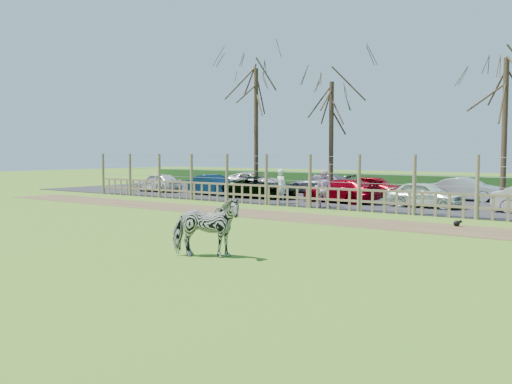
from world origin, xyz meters
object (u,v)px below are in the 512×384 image
Objects in this scene: tree_mid at (331,111)px; crow at (457,223)px; car_3 at (340,191)px; car_10 at (375,186)px; zebra at (206,227)px; tree_right at (506,96)px; car_4 at (425,194)px; car_2 at (261,187)px; tree_left at (256,101)px; car_9 at (320,184)px; car_8 at (253,181)px; car_11 at (467,189)px; car_1 at (214,185)px; car_0 at (157,182)px; visitor_b at (323,189)px; visitor_a at (281,186)px.

tree_mid reaches higher than crow.
car_3 is 1.17× the size of car_10.
tree_mid reaches higher than zebra.
car_4 is (-2.70, -2.85, -4.60)m from tree_right.
tree_mid reaches higher than car_10.
car_2 is at bearing -83.63° from car_3.
tree_left is 6.61m from car_9.
tree_left is 1.82× the size of car_8.
car_11 is (5.01, 0.60, 0.00)m from car_10.
car_8 is (-7.31, 2.38, -4.23)m from tree_mid.
car_2 is 1.19× the size of car_11.
crow is 0.08× the size of car_1.
car_9 is (2.20, 3.75, -4.98)m from tree_left.
zebra is 10.14m from crow.
tree_right is 21.18m from car_0.
car_9 is (-11.86, 10.80, 0.52)m from crow.
tree_left is 2.16× the size of car_11.
tree_left is 1.15× the size of tree_mid.
zebra is 24.34m from car_8.
car_0 and car_11 have the same top height.
car_2 is at bearing -14.20° from car_9.
tree_right is at bearing 3.18° from tree_mid.
tree_left is 4.57× the size of visitor_b.
car_3 is (-7.11, -2.88, -4.60)m from tree_right.
crow is at bearing -147.52° from car_4.
visitor_b reaches higher than car_0.
zebra is at bearing 16.50° from car_9.
crow is at bearing -86.21° from tree_right.
car_0 is (-6.97, -1.38, -4.98)m from tree_left.
visitor_a is 5.83× the size of crow.
car_8 and car_9 have the same top height.
zebra is 0.41× the size of car_2.
car_10 is (-7.30, 1.60, -4.60)m from tree_right.
car_0 is at bearing -17.92° from visitor_b.
zebra reaches higher than car_9.
visitor_a reaches higher than car_3.
car_8 is at bearing -112.69° from car_3.
car_1 is (-6.58, -2.44, -4.23)m from tree_mid.
car_0 is 0.85× the size of car_9.
visitor_a is 0.42× the size of car_3.
tree_left is 2.24× the size of car_10.
car_9 is at bearing -14.30° from car_2.
car_8 is at bearing 12.82° from car_1.
car_2 is (-2.85, 2.21, -0.26)m from visitor_a.
car_9 is (-8.59, 5.11, 0.00)m from car_4.
crow is 19.84m from car_8.
car_3 is 4.41m from car_4.
zebra is 0.43× the size of car_3.
car_11 is at bearing 18.25° from tree_left.
car_0 is (-17.94, 15.31, -0.11)m from zebra.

